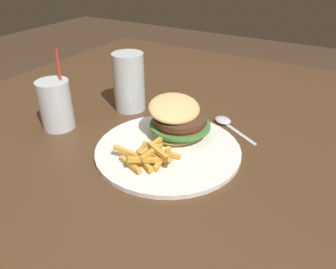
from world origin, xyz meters
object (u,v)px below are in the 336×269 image
Objects in this scene: beer_glass at (129,83)px; juice_glass at (56,107)px; spoon at (225,122)px; meal_plate_near at (173,134)px.

beer_glass is 0.20m from juice_glass.
spoon is (0.05, -0.26, -0.07)m from beer_glass.
spoon is (0.15, -0.06, -0.02)m from meal_plate_near.
meal_plate_near is at bearing 98.75° from spoon.
meal_plate_near is 0.23m from beer_glass.
beer_glass is at bearing -26.58° from juice_glass.
spoon is at bearing -79.72° from beer_glass.
meal_plate_near is 2.30× the size of spoon.
juice_glass is 0.42m from spoon.
meal_plate_near is 0.29m from juice_glass.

